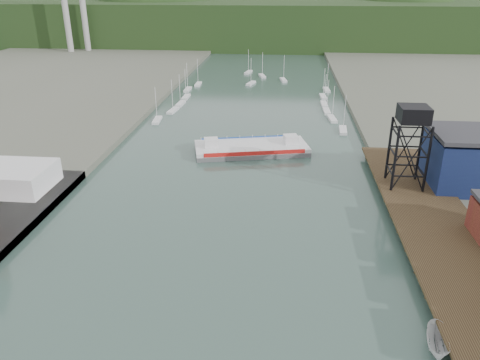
# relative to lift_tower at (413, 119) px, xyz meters

# --- Properties ---
(east_pier) EXTENTS (14.00, 70.00, 2.45)m
(east_pier) POSITION_rel_lift_tower_xyz_m (2.00, -13.00, -13.75)
(east_pier) COLOR black
(east_pier) RESTS_ON ground
(white_shed) EXTENTS (18.00, 12.00, 4.50)m
(white_shed) POSITION_rel_lift_tower_xyz_m (-79.00, -8.00, -11.80)
(white_shed) COLOR silver
(white_shed) RESTS_ON west_quay
(lift_tower) EXTENTS (6.50, 6.50, 16.00)m
(lift_tower) POSITION_rel_lift_tower_xyz_m (0.00, 0.00, 0.00)
(lift_tower) COLOR black
(lift_tower) RESTS_ON east_pier
(marina_sailboats) EXTENTS (57.71, 92.65, 0.90)m
(marina_sailboats) POSITION_rel_lift_tower_xyz_m (-34.92, 80.46, -15.30)
(marina_sailboats) COLOR silver
(marina_sailboats) RESTS_ON ground
(distant_hills) EXTENTS (500.00, 120.00, 80.00)m
(distant_hills) POSITION_rel_lift_tower_xyz_m (-38.98, 243.35, -5.27)
(distant_hills) COLOR black
(distant_hills) RESTS_ON ground
(chain_ferry) EXTENTS (29.55, 17.05, 4.00)m
(chain_ferry) POSITION_rel_lift_tower_xyz_m (-32.10, 21.57, -14.50)
(chain_ferry) COLOR #545457
(chain_ferry) RESTS_ON ground
(motorboat) EXTENTS (3.64, 6.85, 2.51)m
(motorboat) POSITION_rel_lift_tower_xyz_m (-5.54, -43.99, -14.39)
(motorboat) COLOR silver
(motorboat) RESTS_ON ground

